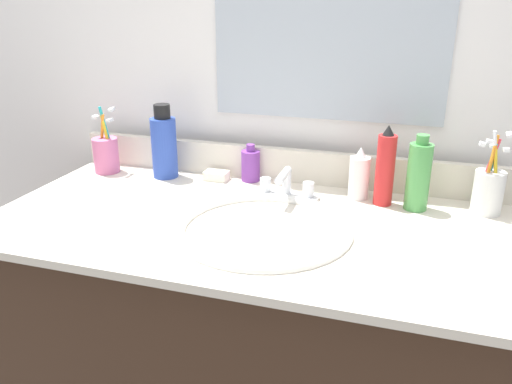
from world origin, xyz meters
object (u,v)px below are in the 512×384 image
Objects in this scene: bottle_shampoo_blue at (164,145)px; bottle_toner_green at (418,176)px; faucet at (286,189)px; soap_bar at (216,176)px; cup_pink at (106,154)px; bottle_lotion_white at (359,176)px; cup_white_ceramic at (488,190)px; bottle_spray_red at (385,168)px; bottle_cream_purple at (251,165)px.

bottle_shampoo_blue is 1.13× the size of bottle_toner_green.
faucet is 0.88× the size of bottle_toner_green.
faucet reaches higher than soap_bar.
cup_pink is (-0.85, 0.02, -0.03)m from bottle_toner_green.
bottle_lotion_white is 0.54m from bottle_shampoo_blue.
bottle_toner_green is at bearing 6.15° from faucet.
cup_pink is 1.01m from cup_white_ceramic.
faucet is at bearing -159.29° from bottle_lotion_white.
cup_white_ceramic is at bearing -2.29° from soap_bar.
bottle_shampoo_blue is at bearing 169.28° from faucet.
cup_pink is at bearing -175.83° from bottle_shampoo_blue.
bottle_spray_red is 0.46m from soap_bar.
cup_pink is at bearing 174.12° from faucet.
bottle_cream_purple is at bearing 169.40° from bottle_spray_red.
bottle_cream_purple is 0.54× the size of cup_pink.
bottle_toner_green reaches higher than faucet.
cup_pink is 0.33m from soap_bar.
bottle_cream_purple is 1.59× the size of soap_bar.
cup_white_ceramic is at bearing 0.07° from cup_pink.
bottle_cream_purple reaches higher than faucet.
bottle_spray_red is 1.49× the size of bottle_lotion_white.
cup_pink is at bearing -174.98° from soap_bar.
cup_white_ceramic is at bearing 3.82° from bottle_spray_red.
cup_pink reaches higher than bottle_cream_purple.
faucet is 0.55m from cup_pink.
bottle_shampoo_blue is 1.07× the size of cup_pink.
bottle_spray_red is 0.37m from bottle_cream_purple.
bottle_lotion_white is 0.65× the size of bottle_shampoo_blue.
cup_white_ceramic is (0.59, -0.05, 0.01)m from bottle_cream_purple.
bottle_spray_red is 0.60m from bottle_shampoo_blue.
cup_pink is at bearing -179.34° from bottle_lotion_white.
bottle_lotion_white is at bearing -8.52° from bottle_cream_purple.
bottle_toner_green reaches higher than bottle_cream_purple.
bottle_cream_purple is (0.24, 0.04, -0.05)m from bottle_shampoo_blue.
bottle_spray_red is at bearing -10.60° from bottle_cream_purple.
bottle_toner_green is 0.54m from soap_bar.
bottle_toner_green is 2.83× the size of soap_bar.
cup_white_ceramic reaches higher than bottle_lotion_white.
bottle_cream_purple is at bearing 139.53° from faucet.
soap_bar is at bearing 5.02° from cup_pink.
bottle_spray_red is at bearing 10.17° from faucet.
bottle_spray_red is 3.07× the size of soap_bar.
bottle_spray_red is 0.24m from cup_white_ceramic.
soap_bar is at bearing 158.89° from faucet.
faucet is 0.79× the size of bottle_shampoo_blue.
cup_white_ceramic is (0.30, -0.01, 0.00)m from bottle_lotion_white.
bottle_toner_green is (0.08, -0.01, -0.01)m from bottle_spray_red.
bottle_spray_red is 0.08m from bottle_toner_green.
soap_bar is (-0.09, -0.02, -0.03)m from bottle_cream_purple.
cup_pink is at bearing 178.93° from bottle_spray_red.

